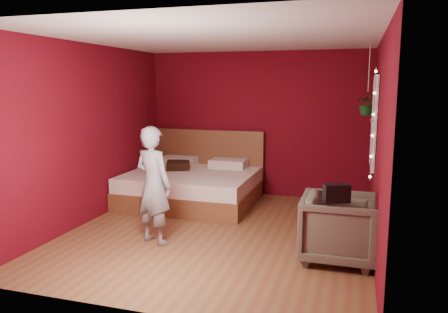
# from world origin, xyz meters

# --- Properties ---
(floor) EXTENTS (4.50, 4.50, 0.00)m
(floor) POSITION_xyz_m (0.00, 0.00, 0.00)
(floor) COLOR brown
(floor) RESTS_ON ground
(room_walls) EXTENTS (4.04, 4.54, 2.62)m
(room_walls) POSITION_xyz_m (0.00, 0.00, 1.68)
(room_walls) COLOR #5D0918
(room_walls) RESTS_ON ground
(window) EXTENTS (0.05, 0.97, 1.27)m
(window) POSITION_xyz_m (1.97, 0.90, 1.50)
(window) COLOR white
(window) RESTS_ON room_walls
(fairy_lights) EXTENTS (0.04, 0.04, 1.45)m
(fairy_lights) POSITION_xyz_m (1.94, 0.38, 1.50)
(fairy_lights) COLOR silver
(fairy_lights) RESTS_ON room_walls
(bed) EXTENTS (2.14, 1.82, 1.18)m
(bed) POSITION_xyz_m (-0.92, 1.39, 0.31)
(bed) COLOR brown
(bed) RESTS_ON ground
(person) EXTENTS (0.64, 0.52, 1.51)m
(person) POSITION_xyz_m (-0.68, -0.62, 0.75)
(person) COLOR slate
(person) RESTS_ON ground
(armchair) EXTENTS (0.85, 0.83, 0.77)m
(armchair) POSITION_xyz_m (1.60, -0.53, 0.38)
(armchair) COLOR #676251
(armchair) RESTS_ON ground
(handbag) EXTENTS (0.30, 0.22, 0.19)m
(handbag) POSITION_xyz_m (1.57, -0.81, 0.87)
(handbag) COLOR black
(handbag) RESTS_ON armchair
(throw_pillow) EXTENTS (0.51, 0.51, 0.14)m
(throw_pillow) POSITION_xyz_m (-1.24, 1.50, 0.60)
(throw_pillow) COLOR #331E11
(throw_pillow) RESTS_ON bed
(hanging_plant) EXTENTS (0.35, 0.31, 1.04)m
(hanging_plant) POSITION_xyz_m (1.88, 1.40, 1.73)
(hanging_plant) COLOR silver
(hanging_plant) RESTS_ON room_walls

